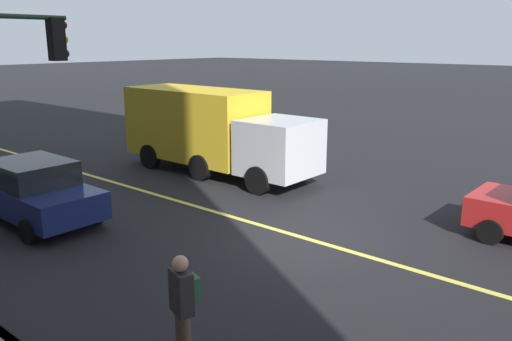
% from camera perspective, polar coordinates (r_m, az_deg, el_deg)
% --- Properties ---
extents(ground, '(200.00, 200.00, 0.00)m').
position_cam_1_polar(ground, '(12.77, 4.88, -7.33)').
color(ground, black).
extents(lane_stripe_center, '(80.00, 0.16, 0.01)m').
position_cam_1_polar(lane_stripe_center, '(12.77, 4.88, -7.30)').
color(lane_stripe_center, '#D8CC4C').
rests_on(lane_stripe_center, ground).
extents(car_navy, '(4.32, 2.01, 1.64)m').
position_cam_1_polar(car_navy, '(14.82, -23.38, -2.06)').
color(car_navy, navy).
rests_on(car_navy, ground).
extents(truck_yellow, '(7.75, 2.41, 2.97)m').
position_cam_1_polar(truck_yellow, '(18.60, -4.90, 4.57)').
color(truck_yellow, silver).
rests_on(truck_yellow, ground).
extents(pedestrian_with_backpack, '(0.46, 0.44, 1.74)m').
position_cam_1_polar(pedestrian_with_backpack, '(7.71, -8.06, -14.18)').
color(pedestrian_with_backpack, brown).
rests_on(pedestrian_with_backpack, ground).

